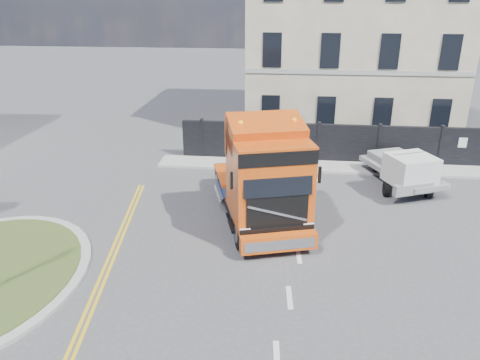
# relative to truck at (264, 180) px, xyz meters

# --- Properties ---
(ground) EXTENTS (120.00, 120.00, 0.00)m
(ground) POSITION_rel_truck_xyz_m (-1.64, -1.57, -1.84)
(ground) COLOR #424244
(ground) RESTS_ON ground
(hoarding_fence) EXTENTS (18.80, 0.25, 2.00)m
(hoarding_fence) POSITION_rel_truck_xyz_m (4.91, 7.43, -0.84)
(hoarding_fence) COLOR black
(hoarding_fence) RESTS_ON ground
(georgian_building) EXTENTS (12.30, 10.30, 12.80)m
(georgian_building) POSITION_rel_truck_xyz_m (4.36, 14.93, 3.93)
(georgian_building) COLOR beige
(georgian_building) RESTS_ON ground
(pavement_far) EXTENTS (20.00, 1.60, 0.12)m
(pavement_far) POSITION_rel_truck_xyz_m (4.36, 6.53, -1.78)
(pavement_far) COLOR #989892
(pavement_far) RESTS_ON ground
(truck) EXTENTS (4.36, 7.30, 4.11)m
(truck) POSITION_rel_truck_xyz_m (0.00, 0.00, 0.00)
(truck) COLOR black
(truck) RESTS_ON ground
(flatbed_pickup) EXTENTS (3.31, 4.87, 1.84)m
(flatbed_pickup) POSITION_rel_truck_xyz_m (5.98, 3.85, -0.85)
(flatbed_pickup) COLOR slate
(flatbed_pickup) RESTS_ON ground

